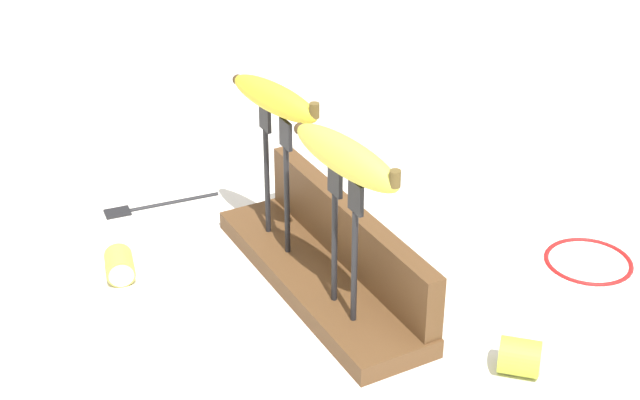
% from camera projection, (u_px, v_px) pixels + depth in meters
% --- Properties ---
extents(ground_plane, '(3.00, 3.00, 0.00)m').
position_uv_depth(ground_plane, '(320.00, 286.00, 1.20)').
color(ground_plane, silver).
extents(wooden_board, '(0.39, 0.11, 0.02)m').
position_uv_depth(wooden_board, '(320.00, 278.00, 1.19)').
color(wooden_board, brown).
rests_on(wooden_board, ground).
extents(board_backstop, '(0.38, 0.02, 0.08)m').
position_uv_depth(board_backstop, '(349.00, 234.00, 1.18)').
color(board_backstop, brown).
rests_on(board_backstop, wooden_board).
extents(fork_stand_left, '(0.08, 0.01, 0.18)m').
position_uv_depth(fork_stand_left, '(276.00, 166.00, 1.19)').
color(fork_stand_left, black).
rests_on(fork_stand_left, wooden_board).
extents(fork_stand_right, '(0.07, 0.01, 0.18)m').
position_uv_depth(fork_stand_right, '(345.00, 231.00, 1.06)').
color(fork_stand_right, black).
rests_on(fork_stand_right, wooden_board).
extents(banana_raised_left, '(0.17, 0.07, 0.04)m').
position_uv_depth(banana_raised_left, '(274.00, 98.00, 1.15)').
color(banana_raised_left, yellow).
rests_on(banana_raised_left, fork_stand_left).
extents(banana_raised_right, '(0.18, 0.06, 0.04)m').
position_uv_depth(banana_raised_right, '(346.00, 157.00, 1.02)').
color(banana_raised_right, '#DBD147').
rests_on(banana_raised_right, fork_stand_right).
extents(fork_fallen_near, '(0.03, 0.17, 0.01)m').
position_uv_depth(fork_fallen_near, '(146.00, 206.00, 1.37)').
color(fork_fallen_near, black).
rests_on(fork_fallen_near, ground).
extents(banana_chunk_near, '(0.06, 0.05, 0.04)m').
position_uv_depth(banana_chunk_near, '(120.00, 266.00, 1.21)').
color(banana_chunk_near, '#DBD147').
rests_on(banana_chunk_near, ground).
extents(banana_chunk_far, '(0.06, 0.06, 0.04)m').
position_uv_depth(banana_chunk_far, '(521.00, 357.00, 1.04)').
color(banana_chunk_far, '#B2C138').
rests_on(banana_chunk_far, ground).
extents(wire_coil, '(0.12, 0.12, 0.01)m').
position_uv_depth(wire_coil, '(589.00, 260.00, 1.25)').
color(wire_coil, red).
rests_on(wire_coil, ground).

